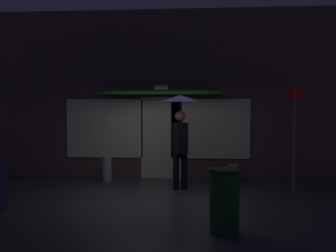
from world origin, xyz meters
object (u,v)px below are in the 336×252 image
object	(u,v)px
sidewalk_bollard_2	(233,174)
trash_bin	(224,201)
person_with_umbrella	(180,120)
sidewalk_bollard	(107,168)
street_sign_post	(295,130)

from	to	relation	value
sidewalk_bollard_2	trash_bin	distance (m)	3.77
person_with_umbrella	trash_bin	world-z (taller)	person_with_umbrella
sidewalk_bollard_2	trash_bin	size ratio (longest dim) A/B	0.47
sidewalk_bollard	trash_bin	world-z (taller)	trash_bin
person_with_umbrella	sidewalk_bollard	bearing A→B (deg)	47.08
sidewalk_bollard	trash_bin	distance (m)	4.67
sidewalk_bollard	sidewalk_bollard_2	bearing A→B (deg)	-0.44
person_with_umbrella	sidewalk_bollard_2	xyz separation A→B (m)	(1.29, 0.79, -1.41)
street_sign_post	sidewalk_bollard_2	world-z (taller)	street_sign_post
person_with_umbrella	sidewalk_bollard_2	bearing A→B (deg)	-78.94
sidewalk_bollard	trash_bin	bearing A→B (deg)	-53.62
street_sign_post	sidewalk_bollard	bearing A→B (deg)	170.39
street_sign_post	person_with_umbrella	bearing A→B (deg)	-179.13
trash_bin	sidewalk_bollard	bearing A→B (deg)	126.38
person_with_umbrella	street_sign_post	world-z (taller)	street_sign_post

